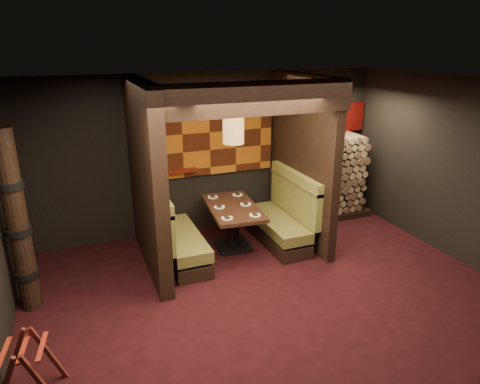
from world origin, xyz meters
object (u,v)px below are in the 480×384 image
object	(u,v)px
pendant_lamp	(233,129)
luggage_rack	(27,368)
totem_column	(18,224)
firewood_stack	(328,177)
booth_bench_left	(176,237)
dining_table	(233,219)
booth_bench_right	(282,220)

from	to	relation	value
pendant_lamp	luggage_rack	distance (m)	4.14
pendant_lamp	totem_column	world-z (taller)	pendant_lamp
firewood_stack	booth_bench_left	bearing A→B (deg)	-167.83
booth_bench_left	pendant_lamp	xyz separation A→B (m)	(1.00, 0.03, 1.65)
booth_bench_left	dining_table	bearing A→B (deg)	4.44
booth_bench_right	firewood_stack	world-z (taller)	firewood_stack
booth_bench_right	firewood_stack	size ratio (longest dim) A/B	0.92
luggage_rack	totem_column	bearing A→B (deg)	92.71
booth_bench_left	dining_table	size ratio (longest dim) A/B	1.06
booth_bench_right	firewood_stack	bearing A→B (deg)	27.35
booth_bench_right	luggage_rack	distance (m)	4.50
booth_bench_right	firewood_stack	xyz separation A→B (m)	(1.35, 0.70, 0.42)
pendant_lamp	booth_bench_left	bearing A→B (deg)	-178.41
luggage_rack	totem_column	xyz separation A→B (m)	(-0.08, 1.69, 0.83)
booth_bench_right	luggage_rack	xyz separation A→B (m)	(-3.90, -2.24, -0.05)
pendant_lamp	firewood_stack	bearing A→B (deg)	16.67
booth_bench_left	dining_table	distance (m)	1.01
booth_bench_left	totem_column	size ratio (longest dim) A/B	0.67
dining_table	firewood_stack	world-z (taller)	firewood_stack
totem_column	firewood_stack	size ratio (longest dim) A/B	1.39
dining_table	luggage_rack	distance (m)	3.80
booth_bench_right	totem_column	distance (m)	4.10
booth_bench_left	pendant_lamp	world-z (taller)	pendant_lamp
booth_bench_left	dining_table	xyz separation A→B (m)	(1.00, 0.08, 0.13)
booth_bench_left	pendant_lamp	size ratio (longest dim) A/B	1.56
pendant_lamp	firewood_stack	xyz separation A→B (m)	(2.24, 0.67, -1.23)
dining_table	booth_bench_left	bearing A→B (deg)	-175.56
dining_table	luggage_rack	xyz separation A→B (m)	(-3.01, -2.32, -0.17)
booth_bench_left	luggage_rack	size ratio (longest dim) A/B	2.26
totem_column	firewood_stack	world-z (taller)	totem_column
totem_column	firewood_stack	bearing A→B (deg)	13.19
pendant_lamp	booth_bench_right	bearing A→B (deg)	-1.79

